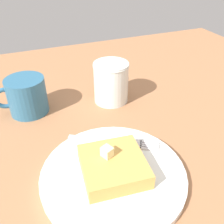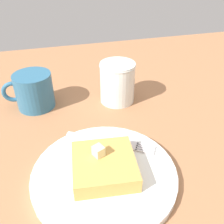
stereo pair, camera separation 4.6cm
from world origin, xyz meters
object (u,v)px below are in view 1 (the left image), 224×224
(syrup_jar, at_px, (111,84))
(coffee_mug, at_px, (26,96))
(plate, at_px, (113,174))
(fork, at_px, (118,142))

(syrup_jar, xyz_separation_m, coffee_mug, (0.18, -0.02, -0.00))
(syrup_jar, height_order, coffee_mug, syrup_jar)
(plate, relative_size, syrup_jar, 2.45)
(plate, relative_size, fork, 1.55)
(coffee_mug, bearing_deg, syrup_jar, 172.92)
(syrup_jar, bearing_deg, coffee_mug, -7.08)
(plate, height_order, fork, fork)
(fork, height_order, coffee_mug, coffee_mug)
(fork, xyz_separation_m, coffee_mug, (0.13, -0.18, 0.02))
(fork, relative_size, syrup_jar, 1.58)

